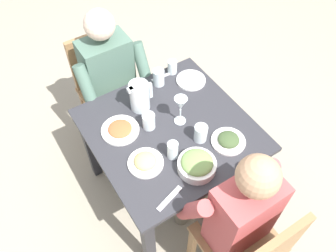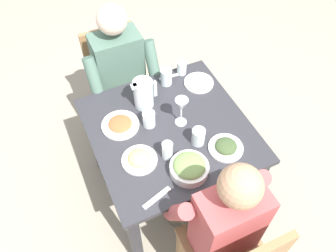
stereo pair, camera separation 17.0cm
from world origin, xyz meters
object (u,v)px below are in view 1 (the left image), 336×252
object	(u,v)px
chair_far	(105,83)
salad_bowl	(197,164)
plate_dolmas	(228,140)
water_glass_center	(173,150)
plate_rice_curry	(120,129)
water_glass_far_left	(172,67)
plate_fries	(146,162)
diner_near	(229,206)
water_glass_by_pitcher	(159,77)
diner_far	(115,86)
plate_yoghurt	(191,80)
water_glass_near_left	(149,121)
water_pitcher	(140,96)
water_glass_near_right	(201,133)
wine_glass	(181,105)
chair_near	(250,248)
dining_table	(170,140)

from	to	relation	value
chair_far	salad_bowl	size ratio (longest dim) A/B	4.17
plate_dolmas	water_glass_center	xyz separation A→B (m)	(-0.32, 0.09, 0.04)
plate_rice_curry	water_glass_far_left	xyz separation A→B (m)	(0.53, 0.26, 0.03)
salad_bowl	plate_fries	bearing A→B (deg)	141.14
diner_near	plate_dolmas	xyz separation A→B (m)	(0.21, 0.29, 0.08)
diner_near	water_glass_by_pitcher	xyz separation A→B (m)	(0.12, 0.90, 0.12)
diner_far	plate_dolmas	distance (m)	0.87
plate_yoghurt	water_glass_near_left	xyz separation A→B (m)	(-0.43, -0.18, 0.04)
water_pitcher	plate_rice_curry	size ratio (longest dim) A/B	0.86
plate_dolmas	water_glass_near_right	world-z (taller)	water_glass_near_right
water_glass_near_left	chair_far	bearing A→B (deg)	89.40
diner_far	plate_yoghurt	world-z (taller)	diner_far
plate_fries	wine_glass	size ratio (longest dim) A/B	1.00
chair_near	water_glass_by_pitcher	distance (m)	1.14
water_pitcher	wine_glass	xyz separation A→B (m)	(0.14, -0.22, 0.05)
chair_near	water_glass_near_left	bearing A→B (deg)	97.50
water_glass_far_left	chair_near	bearing A→B (deg)	-102.65
salad_bowl	water_glass_by_pitcher	xyz separation A→B (m)	(0.17, 0.66, 0.01)
plate_yoghurt	water_glass_center	xyz separation A→B (m)	(-0.42, -0.43, 0.04)
salad_bowl	plate_rice_curry	size ratio (longest dim) A/B	0.94
chair_near	salad_bowl	xyz separation A→B (m)	(-0.04, 0.45, 0.25)
dining_table	water_pitcher	xyz separation A→B (m)	(-0.06, 0.24, 0.21)
water_pitcher	diner_far	bearing A→B (deg)	95.05
water_pitcher	water_glass_far_left	size ratio (longest dim) A/B	2.06
chair_far	water_glass_near_right	distance (m)	0.96
chair_far	plate_fries	size ratio (longest dim) A/B	4.43
chair_near	chair_far	world-z (taller)	same
plate_rice_curry	water_glass_near_left	bearing A→B (deg)	-21.35
chair_far	plate_rice_curry	world-z (taller)	chair_far
chair_far	chair_near	bearing A→B (deg)	-86.12
plate_yoghurt	water_glass_by_pitcher	size ratio (longest dim) A/B	1.72
diner_far	plate_rice_curry	distance (m)	0.45
dining_table	plate_yoghurt	size ratio (longest dim) A/B	4.75
chair_near	water_glass_near_right	bearing A→B (deg)	81.33
water_glass_near_right	wine_glass	xyz separation A→B (m)	(-0.02, 0.17, 0.09)
water_pitcher	water_glass_near_right	size ratio (longest dim) A/B	1.80
dining_table	wine_glass	world-z (taller)	wine_glass
water_pitcher	water_glass_near_right	xyz separation A→B (m)	(0.17, -0.39, -0.04)
plate_fries	wine_glass	world-z (taller)	wine_glass
water_pitcher	water_glass_center	xyz separation A→B (m)	(-0.03, -0.41, -0.04)
water_pitcher	plate_rice_curry	distance (m)	0.23
plate_yoghurt	water_glass_by_pitcher	distance (m)	0.22
water_glass_by_pitcher	chair_far	bearing A→B (deg)	119.48
plate_rice_curry	plate_dolmas	bearing A→B (deg)	-39.80
salad_bowl	plate_dolmas	size ratio (longest dim) A/B	1.06
water_glass_far_left	water_glass_near_right	bearing A→B (deg)	-106.84
dining_table	water_glass_far_left	distance (m)	0.50
water_pitcher	water_glass_far_left	xyz separation A→B (m)	(0.33, 0.16, -0.05)
diner_near	water_glass_near_left	bearing A→B (deg)	99.89
chair_near	wine_glass	size ratio (longest dim) A/B	4.42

